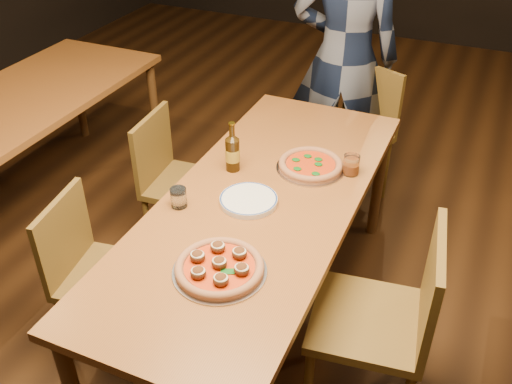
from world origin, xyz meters
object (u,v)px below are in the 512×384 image
at_px(table_main, 261,213).
at_px(table_left, 12,115).
at_px(chair_main_e, 368,319).
at_px(amber_glass, 351,165).
at_px(chair_end, 349,137).
at_px(pizza_margherita, 311,165).
at_px(water_glass, 179,197).
at_px(pizza_meatball, 219,267).
at_px(beer_bottle, 233,154).
at_px(chair_main_sw, 185,184).
at_px(diner, 344,58).
at_px(chair_main_nw, 107,276).
at_px(plate_stack, 249,200).

bearing_deg(table_main, table_left, 169.99).
bearing_deg(chair_main_e, amber_glass, -163.32).
xyz_separation_m(chair_main_e, chair_end, (-0.49, 1.47, -0.03)).
xyz_separation_m(pizza_margherita, water_glass, (-0.42, -0.51, 0.02)).
bearing_deg(pizza_meatball, water_glass, 138.70).
height_order(chair_main_e, beer_bottle, beer_bottle).
xyz_separation_m(chair_end, amber_glass, (0.23, -0.87, 0.35)).
height_order(chair_main_e, pizza_margherita, chair_main_e).
xyz_separation_m(chair_main_sw, diner, (0.58, 0.99, 0.47)).
xyz_separation_m(pizza_margherita, amber_glass, (0.18, 0.04, 0.03)).
bearing_deg(chair_main_nw, chair_end, -31.12).
bearing_deg(pizza_meatball, beer_bottle, 111.56).
distance_m(chair_end, water_glass, 1.51).
relative_size(table_left, diner, 1.12).
distance_m(chair_main_e, beer_bottle, 0.95).
relative_size(table_main, pizza_meatball, 5.71).
bearing_deg(chair_main_nw, plate_stack, -66.66).
bearing_deg(diner, chair_main_sw, 48.98).
bearing_deg(table_main, pizza_margherita, 70.23).
bearing_deg(plate_stack, amber_glass, 50.10).
bearing_deg(plate_stack, diner, 90.09).
height_order(chair_main_nw, chair_main_sw, chair_main_sw).
bearing_deg(chair_end, diner, 150.43).
xyz_separation_m(chair_main_sw, amber_glass, (0.92, -0.04, 0.37)).
height_order(beer_bottle, amber_glass, beer_bottle).
distance_m(chair_main_sw, water_glass, 0.76).
relative_size(table_main, chair_main_sw, 2.36).
relative_size(chair_main_e, amber_glass, 10.13).
distance_m(pizza_meatball, water_glass, 0.46).
height_order(chair_main_nw, chair_end, chair_end).
bearing_deg(chair_main_e, chair_end, -169.02).
height_order(chair_end, beer_bottle, beer_bottle).
bearing_deg(chair_main_nw, table_main, -65.30).
height_order(chair_main_nw, water_glass, water_glass).
relative_size(chair_main_nw, chair_end, 0.92).
height_order(table_left, chair_main_nw, chair_main_nw).
bearing_deg(water_glass, diner, 80.58).
bearing_deg(table_left, table_main, -10.01).
height_order(pizza_margherita, diner, diner).
bearing_deg(chair_main_e, pizza_margherita, -148.63).
relative_size(chair_main_e, chair_end, 1.06).
height_order(chair_main_e, water_glass, chair_main_e).
distance_m(water_glass, diner, 1.59).
xyz_separation_m(table_main, water_glass, (-0.30, -0.18, 0.12)).
bearing_deg(beer_bottle, chair_main_sw, 151.29).
height_order(chair_main_sw, pizza_meatball, chair_main_sw).
bearing_deg(amber_glass, chair_main_nw, -139.65).
distance_m(pizza_meatball, diner, 1.88).
bearing_deg(table_main, chair_main_e, -22.39).
bearing_deg(diner, table_main, 81.25).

